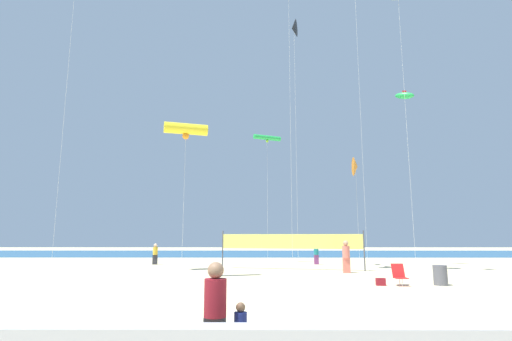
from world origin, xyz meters
TOP-DOWN VIEW (x-y plane):
  - ground_plane at (0.00, 0.00)m, footprint 120.00×120.00m
  - ocean_band at (0.00, 33.87)m, footprint 120.00×20.00m
  - mother_figure at (-1.53, -8.20)m, footprint 0.37×0.37m
  - toddler_figure at (-1.12, -8.06)m, footprint 0.22×0.22m
  - beachgoer_mustard_shirt at (-8.43, 14.51)m, footprint 0.35×0.35m
  - beachgoer_coral_shirt at (4.19, 7.84)m, footprint 0.41×0.41m
  - beachgoer_teal_shirt at (3.49, 14.68)m, footprint 0.35×0.35m
  - folding_beach_chair at (5.13, 2.11)m, footprint 0.52×0.65m
  - trash_barrel at (6.89, 2.17)m, footprint 0.57×0.57m
  - volleyball_net at (1.19, 10.10)m, footprint 8.77×2.23m
  - beach_handbag at (4.32, 2.06)m, footprint 0.39×0.19m
  - kite_yellow_tube at (-4.58, 4.76)m, footprint 2.31×1.21m
  - kite_black_delta at (1.74, 10.72)m, footprint 0.61×1.27m
  - kite_green_inflatable at (10.14, 12.98)m, footprint 1.47×1.32m
  - kite_green_tube at (-0.08, 16.20)m, footprint 2.30×1.26m
  - kite_orange_delta at (5.69, 10.81)m, footprint 0.33×1.26m

SIDE VIEW (x-z plane):
  - ground_plane at x=0.00m, z-range 0.00..0.00m
  - ocean_band at x=0.00m, z-range 0.00..0.01m
  - beach_handbag at x=4.32m, z-range 0.00..0.31m
  - trash_barrel at x=6.89m, z-range 0.00..0.83m
  - folding_beach_chair at x=5.13m, z-range 0.02..0.91m
  - toddler_figure at x=-1.12m, z-range 0.03..0.97m
  - beachgoer_teal_shirt at x=3.49m, z-range 0.05..1.57m
  - beachgoer_mustard_shirt at x=-8.43m, z-range 0.05..1.58m
  - mother_figure at x=-1.53m, z-range 0.06..1.67m
  - beachgoer_coral_shirt at x=4.19m, z-range 0.06..1.87m
  - volleyball_net at x=1.19m, z-range 0.44..2.84m
  - kite_orange_delta at x=5.69m, z-range 3.00..10.27m
  - kite_yellow_tube at x=-4.58m, z-range 3.61..11.46m
  - kite_green_tube at x=-0.08m, z-range 4.89..15.10m
  - kite_green_inflatable at x=10.14m, z-range 5.98..18.80m
  - kite_black_delta at x=1.74m, z-range 7.96..25.18m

